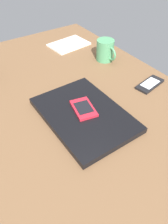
% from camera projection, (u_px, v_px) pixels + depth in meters
% --- Properties ---
extents(desk_surface, '(1.20, 0.80, 0.03)m').
position_uv_depth(desk_surface, '(72.00, 105.00, 0.76)').
color(desk_surface, brown).
rests_on(desk_surface, ground).
extents(laptop_closed, '(0.32, 0.23, 0.02)m').
position_uv_depth(laptop_closed, '(84.00, 115.00, 0.69)').
color(laptop_closed, black).
rests_on(laptop_closed, desk_surface).
extents(cell_phone_on_laptop, '(0.11, 0.08, 0.01)m').
position_uv_depth(cell_phone_on_laptop, '(83.00, 109.00, 0.69)').
color(cell_phone_on_laptop, red).
rests_on(cell_phone_on_laptop, laptop_closed).
extents(cell_phone_on_desk, '(0.07, 0.13, 0.01)m').
position_uv_depth(cell_phone_on_desk, '(150.00, 84.00, 0.82)').
color(cell_phone_on_desk, black).
rests_on(cell_phone_on_desk, desk_surface).
extents(coffee_mug, '(0.11, 0.07, 0.09)m').
position_uv_depth(coffee_mug, '(105.00, 50.00, 0.94)').
color(coffee_mug, '#4C9360').
rests_on(coffee_mug, desk_surface).
extents(notepad, '(0.14, 0.19, 0.01)m').
position_uv_depth(notepad, '(69.00, 44.00, 1.07)').
color(notepad, white).
rests_on(notepad, desk_surface).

